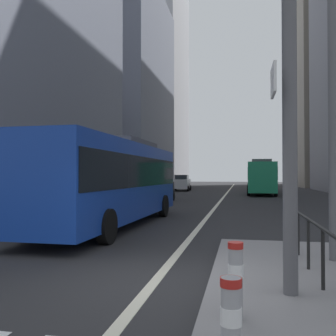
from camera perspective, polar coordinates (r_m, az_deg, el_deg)
ground_plane at (r=26.69m, az=7.84°, el=-5.22°), size 160.00×160.00×0.00m
lane_centre_line at (r=36.65m, az=8.75°, el=-4.08°), size 0.20×80.00×0.01m
office_tower_left_mid at (r=57.31m, az=-7.09°, el=11.64°), size 11.98×21.89×29.05m
office_tower_left_far at (r=82.28m, az=-1.57°, el=13.80°), size 10.47×21.44×46.07m
office_tower_right_far at (r=74.13m, az=23.62°, el=15.72°), size 12.98×24.91×46.44m
city_bus_blue_oncoming at (r=14.37m, az=-8.54°, el=-1.48°), size 2.86×11.10×3.40m
city_bus_red_receding at (r=38.49m, az=14.00°, el=-1.19°), size 2.87×10.85×3.40m
car_oncoming_mid at (r=45.38m, az=2.11°, el=-2.26°), size 2.21×4.50×1.94m
car_receding_near at (r=51.09m, az=13.54°, el=-2.09°), size 2.05×4.39×1.94m
car_receding_far at (r=65.45m, az=13.12°, el=-1.86°), size 2.05×4.47×1.94m
car_oncoming_far at (r=27.09m, az=-1.74°, el=-3.08°), size 2.09×4.25×1.94m
traffic_signal_gantry at (r=6.42m, az=-1.94°, el=18.71°), size 6.27×0.65×6.00m
street_lamp_post at (r=9.22m, az=23.80°, el=20.25°), size 5.50×0.32×8.00m
bollard_left at (r=3.61m, az=9.61°, el=-22.20°), size 0.20×0.20×0.89m
bollard_right at (r=4.95m, az=10.29°, el=-15.90°), size 0.20×0.20×0.95m
pedestrian_railing at (r=7.06m, az=21.51°, el=-9.79°), size 0.06×3.97×0.98m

